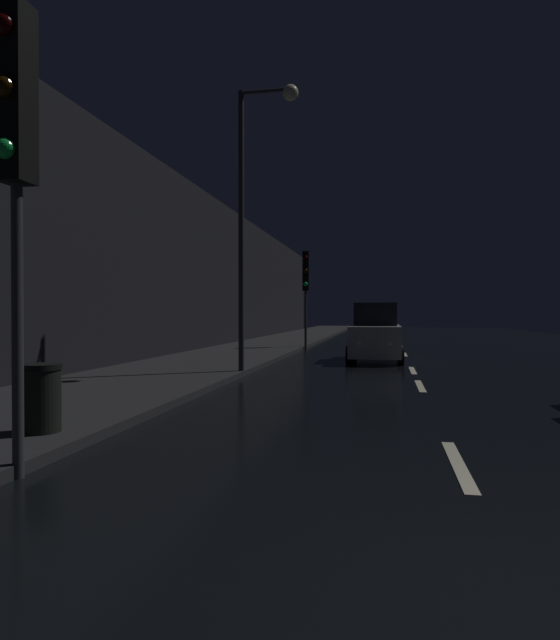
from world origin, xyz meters
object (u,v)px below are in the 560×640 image
traffic_light_far_left (306,278)px  trash_bin_curbside (41,398)px  streetlamp_overhead (256,188)px  traffic_light_near_left (15,133)px  car_approaching_headlights (376,334)px

traffic_light_far_left → trash_bin_curbside: (-0.84, -19.50, -2.82)m
traffic_light_far_left → streetlamp_overhead: (0.22, -11.32, 1.80)m
traffic_light_near_left → traffic_light_far_left: 21.01m
traffic_light_far_left → streetlamp_overhead: 11.46m
streetlamp_overhead → traffic_light_near_left: bearing=-91.9°
streetlamp_overhead → trash_bin_curbside: size_ratio=8.65×
trash_bin_curbside → streetlamp_overhead: bearing=82.6°
streetlamp_overhead → trash_bin_curbside: (-1.07, -8.19, -4.63)m
trash_bin_curbside → traffic_light_near_left: bearing=-63.7°
traffic_light_near_left → streetlamp_overhead: size_ratio=0.63×
trash_bin_curbside → car_approaching_headlights: bearing=72.8°
traffic_light_far_left → trash_bin_curbside: traffic_light_far_left is taller
traffic_light_far_left → trash_bin_curbside: bearing=-8.3°
streetlamp_overhead → car_approaching_headlights: 7.75m
trash_bin_curbside → car_approaching_headlights: size_ratio=0.22×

